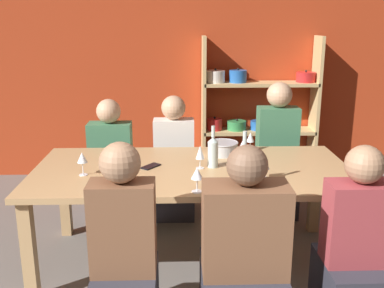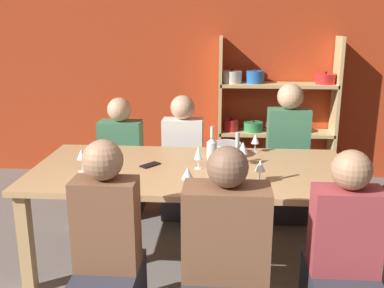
{
  "view_description": "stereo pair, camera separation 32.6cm",
  "coord_description": "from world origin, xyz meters",
  "px_view_note": "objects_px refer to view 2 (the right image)",
  "views": [
    {
      "loc": [
        -0.02,
        -1.26,
        1.76
      ],
      "look_at": [
        0.07,
        1.89,
        0.89
      ],
      "focal_mm": 42.0,
      "sensor_mm": 36.0,
      "label": 1
    },
    {
      "loc": [
        0.3,
        -1.25,
        1.76
      ],
      "look_at": [
        0.07,
        1.89,
        0.89
      ],
      "focal_mm": 42.0,
      "sensor_mm": 36.0,
      "label": 2
    }
  ],
  "objects_px": {
    "wine_glass_red_d": "(187,174)",
    "person_far_b": "(183,170)",
    "wine_glass_red_b": "(82,155)",
    "shelf_unit": "(272,126)",
    "wine_glass_red_c": "(243,149)",
    "wine_bottle_green": "(212,152)",
    "wine_glass_empty_b": "(198,153)",
    "person_far_c": "(122,170)",
    "wine_glass_empty_a": "(260,166)",
    "mixing_bowl": "(226,149)",
    "wine_glass_red_a": "(255,139)",
    "person_near_b": "(341,276)",
    "dining_table": "(191,178)",
    "wine_bottle_dark": "(237,166)",
    "person_near_c": "(225,278)",
    "person_far_a": "(286,167)",
    "cell_phone": "(150,165)",
    "person_near_a": "(109,264)"
  },
  "relations": [
    {
      "from": "wine_bottle_green",
      "to": "person_far_b",
      "type": "relative_size",
      "value": 0.27
    },
    {
      "from": "wine_glass_red_b",
      "to": "shelf_unit",
      "type": "bearing_deg",
      "value": 52.43
    },
    {
      "from": "wine_glass_empty_a",
      "to": "wine_bottle_green",
      "type": "bearing_deg",
      "value": 142.38
    },
    {
      "from": "shelf_unit",
      "to": "wine_bottle_dark",
      "type": "xyz_separation_m",
      "value": [
        -0.45,
        -2.21,
        0.25
      ]
    },
    {
      "from": "wine_glass_empty_a",
      "to": "shelf_unit",
      "type": "bearing_deg",
      "value": 81.93
    },
    {
      "from": "wine_glass_empty_b",
      "to": "wine_glass_empty_a",
      "type": "bearing_deg",
      "value": -28.04
    },
    {
      "from": "wine_bottle_green",
      "to": "wine_glass_red_b",
      "type": "distance_m",
      "value": 0.91
    },
    {
      "from": "wine_glass_red_d",
      "to": "person_near_b",
      "type": "height_order",
      "value": "person_near_b"
    },
    {
      "from": "dining_table",
      "to": "person_far_a",
      "type": "height_order",
      "value": "person_far_a"
    },
    {
      "from": "wine_glass_red_a",
      "to": "wine_glass_red_c",
      "type": "xyz_separation_m",
      "value": [
        -0.11,
        -0.34,
        0.02
      ]
    },
    {
      "from": "person_far_c",
      "to": "person_near_a",
      "type": "bearing_deg",
      "value": 100.39
    },
    {
      "from": "wine_glass_empty_a",
      "to": "person_far_b",
      "type": "distance_m",
      "value": 1.33
    },
    {
      "from": "dining_table",
      "to": "person_far_c",
      "type": "distance_m",
      "value": 1.18
    },
    {
      "from": "wine_glass_red_d",
      "to": "person_far_b",
      "type": "bearing_deg",
      "value": 96.58
    },
    {
      "from": "mixing_bowl",
      "to": "person_far_a",
      "type": "relative_size",
      "value": 0.2
    },
    {
      "from": "wine_bottle_green",
      "to": "wine_glass_empty_a",
      "type": "bearing_deg",
      "value": -37.62
    },
    {
      "from": "wine_glass_red_a",
      "to": "person_far_b",
      "type": "height_order",
      "value": "person_far_b"
    },
    {
      "from": "wine_glass_empty_b",
      "to": "wine_glass_red_b",
      "type": "xyz_separation_m",
      "value": [
        -0.8,
        -0.12,
        0.0
      ]
    },
    {
      "from": "wine_bottle_dark",
      "to": "cell_phone",
      "type": "bearing_deg",
      "value": 147.04
    },
    {
      "from": "shelf_unit",
      "to": "person_far_b",
      "type": "xyz_separation_m",
      "value": [
        -0.91,
        -0.96,
        -0.21
      ]
    },
    {
      "from": "person_far_b",
      "to": "wine_glass_red_c",
      "type": "bearing_deg",
      "value": 123.15
    },
    {
      "from": "dining_table",
      "to": "cell_phone",
      "type": "distance_m",
      "value": 0.31
    },
    {
      "from": "wine_glass_red_c",
      "to": "wine_glass_red_d",
      "type": "bearing_deg",
      "value": -122.58
    },
    {
      "from": "person_far_b",
      "to": "wine_glass_red_a",
      "type": "bearing_deg",
      "value": 144.53
    },
    {
      "from": "mixing_bowl",
      "to": "person_near_a",
      "type": "bearing_deg",
      "value": -119.06
    },
    {
      "from": "wine_glass_red_b",
      "to": "person_far_c",
      "type": "xyz_separation_m",
      "value": [
        0.03,
        1.03,
        -0.46
      ]
    },
    {
      "from": "wine_bottle_dark",
      "to": "wine_glass_empty_b",
      "type": "relative_size",
      "value": 2.14
    },
    {
      "from": "wine_glass_red_c",
      "to": "wine_bottle_green",
      "type": "bearing_deg",
      "value": -161.28
    },
    {
      "from": "mixing_bowl",
      "to": "person_near_c",
      "type": "distance_m",
      "value": 1.27
    },
    {
      "from": "wine_glass_empty_b",
      "to": "wine_glass_red_d",
      "type": "xyz_separation_m",
      "value": [
        -0.04,
        -0.45,
        -0.0
      ]
    },
    {
      "from": "mixing_bowl",
      "to": "wine_glass_red_a",
      "type": "distance_m",
      "value": 0.26
    },
    {
      "from": "mixing_bowl",
      "to": "person_far_c",
      "type": "bearing_deg",
      "value": 149.5
    },
    {
      "from": "wine_glass_red_b",
      "to": "person_near_c",
      "type": "height_order",
      "value": "person_near_c"
    },
    {
      "from": "shelf_unit",
      "to": "wine_glass_red_b",
      "type": "xyz_separation_m",
      "value": [
        -1.52,
        -1.97,
        0.23
      ]
    },
    {
      "from": "person_near_c",
      "to": "person_far_c",
      "type": "height_order",
      "value": "person_near_c"
    },
    {
      "from": "wine_bottle_green",
      "to": "person_near_b",
      "type": "height_order",
      "value": "person_near_b"
    },
    {
      "from": "wine_bottle_dark",
      "to": "wine_glass_empty_a",
      "type": "relative_size",
      "value": 2.49
    },
    {
      "from": "wine_bottle_green",
      "to": "person_near_a",
      "type": "relative_size",
      "value": 0.26
    },
    {
      "from": "wine_glass_empty_b",
      "to": "person_far_c",
      "type": "bearing_deg",
      "value": 130.38
    },
    {
      "from": "wine_glass_red_d",
      "to": "person_far_a",
      "type": "relative_size",
      "value": 0.13
    },
    {
      "from": "shelf_unit",
      "to": "cell_phone",
      "type": "height_order",
      "value": "shelf_unit"
    },
    {
      "from": "wine_glass_empty_a",
      "to": "person_far_a",
      "type": "xyz_separation_m",
      "value": [
        0.33,
        1.11,
        -0.37
      ]
    },
    {
      "from": "wine_glass_red_d",
      "to": "person_near_c",
      "type": "bearing_deg",
      "value": -60.51
    },
    {
      "from": "wine_glass_empty_a",
      "to": "wine_glass_red_b",
      "type": "distance_m",
      "value": 1.23
    },
    {
      "from": "mixing_bowl",
      "to": "person_far_c",
      "type": "distance_m",
      "value": 1.19
    },
    {
      "from": "mixing_bowl",
      "to": "wine_bottle_dark",
      "type": "height_order",
      "value": "wine_bottle_dark"
    },
    {
      "from": "wine_glass_red_b",
      "to": "mixing_bowl",
      "type": "bearing_deg",
      "value": 24.65
    },
    {
      "from": "dining_table",
      "to": "wine_bottle_dark",
      "type": "bearing_deg",
      "value": -49.52
    },
    {
      "from": "wine_glass_red_b",
      "to": "person_far_c",
      "type": "height_order",
      "value": "person_far_c"
    },
    {
      "from": "mixing_bowl",
      "to": "person_far_c",
      "type": "relative_size",
      "value": 0.22
    }
  ]
}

